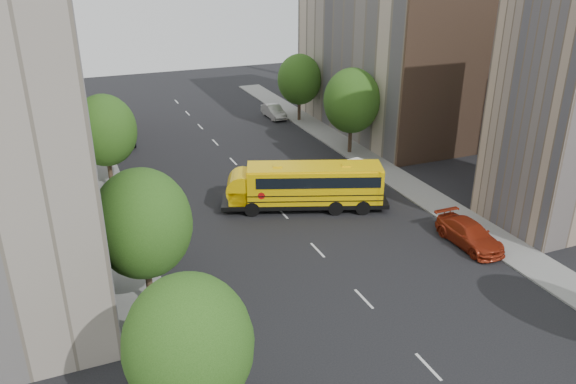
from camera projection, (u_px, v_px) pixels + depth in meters
ground at (305, 237)px, 37.97m from camera, size 120.00×120.00×0.00m
sidewalk_left at (120, 235)px, 38.11m from camera, size 3.00×80.00×0.12m
sidewalk_right at (407, 185)px, 46.26m from camera, size 3.00×80.00×0.12m
lane_markings at (255, 184)px, 46.44m from camera, size 0.15×64.00×0.01m
building_left_redbrick at (9, 81)px, 52.74m from camera, size 10.00×15.00×13.00m
building_right_far at (385, 44)px, 57.72m from camera, size 10.00×22.00×18.00m
building_right_sidewall at (453, 62)px, 48.41m from camera, size 10.10×0.30×18.00m
street_tree_0 at (189, 345)px, 20.37m from camera, size 4.80×4.80×7.41m
street_tree_1 at (142, 224)px, 28.72m from camera, size 5.12×5.12×7.90m
street_tree_2 at (105, 131)px, 44.02m from camera, size 4.99×4.99×7.71m
street_tree_4 at (352, 101)px, 51.72m from camera, size 5.25×5.25×8.10m
street_tree_5 at (299, 79)px, 62.03m from camera, size 4.86×4.86×7.51m
school_bus at (303, 184)px, 41.44m from camera, size 12.45×6.97×3.47m
safari_truck at (338, 182)px, 43.27m from camera, size 6.34×3.41×2.58m
parked_car_0 at (194, 315)px, 28.54m from camera, size 2.03×4.58×1.53m
parked_car_1 at (155, 210)px, 40.14m from camera, size 1.67×4.44×1.45m
parked_car_2 at (121, 136)px, 56.03m from camera, size 2.60×5.40×1.48m
parked_car_3 at (469, 234)px, 36.64m from camera, size 2.21×5.37×1.56m
parked_car_5 at (274, 111)px, 64.77m from camera, size 1.62×4.54×1.49m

